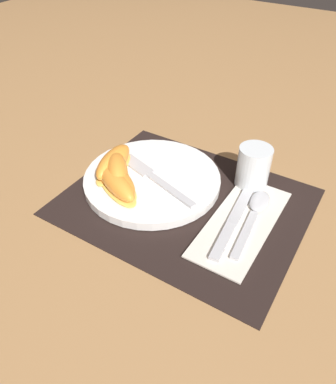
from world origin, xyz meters
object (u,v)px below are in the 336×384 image
(knife, at_px, (234,219))
(spoon, at_px, (256,209))
(citrus_wedge_0, at_px, (113,163))
(citrus_wedge_1, at_px, (117,171))
(citrus_wedge_3, at_px, (116,184))
(plate, at_px, (152,179))
(juice_glass, at_px, (253,169))
(fork, at_px, (152,176))
(citrus_wedge_2, at_px, (119,180))

(knife, distance_m, spoon, 0.05)
(citrus_wedge_0, bearing_deg, spoon, 9.90)
(citrus_wedge_0, bearing_deg, citrus_wedge_1, -38.23)
(citrus_wedge_1, height_order, citrus_wedge_3, citrus_wedge_1)
(citrus_wedge_3, bearing_deg, plate, 66.43)
(juice_glass, relative_size, citrus_wedge_0, 0.65)
(juice_glass, distance_m, fork, 0.19)
(juice_glass, xyz_separation_m, spoon, (0.04, -0.07, -0.03))
(juice_glass, bearing_deg, citrus_wedge_0, -153.02)
(knife, height_order, fork, fork)
(citrus_wedge_2, bearing_deg, juice_glass, 38.16)
(citrus_wedge_1, bearing_deg, plate, 39.68)
(knife, height_order, citrus_wedge_1, citrus_wedge_1)
(fork, xyz_separation_m, citrus_wedge_3, (-0.03, -0.07, 0.01))
(citrus_wedge_0, bearing_deg, citrus_wedge_3, -47.01)
(citrus_wedge_2, height_order, citrus_wedge_3, citrus_wedge_3)
(citrus_wedge_0, bearing_deg, knife, 1.78)
(knife, xyz_separation_m, fork, (-0.18, 0.01, 0.01))
(spoon, xyz_separation_m, citrus_wedge_2, (-0.23, -0.08, 0.02))
(knife, bearing_deg, fork, 176.01)
(knife, bearing_deg, citrus_wedge_3, -165.54)
(spoon, bearing_deg, citrus_wedge_0, -170.10)
(plate, bearing_deg, fork, -74.99)
(plate, relative_size, citrus_wedge_2, 2.15)
(knife, relative_size, fork, 1.09)
(spoon, distance_m, citrus_wedge_3, 0.25)
(knife, relative_size, citrus_wedge_2, 1.76)
(citrus_wedge_1, bearing_deg, spoon, 14.72)
(knife, xyz_separation_m, citrus_wedge_0, (-0.25, -0.01, 0.03))
(citrus_wedge_3, bearing_deg, spoon, 22.07)
(citrus_wedge_1, bearing_deg, citrus_wedge_2, -42.22)
(juice_glass, xyz_separation_m, fork, (-0.16, -0.10, -0.02))
(citrus_wedge_3, bearing_deg, citrus_wedge_2, 102.24)
(spoon, bearing_deg, citrus_wedge_1, -165.28)
(citrus_wedge_0, bearing_deg, citrus_wedge_2, -39.99)
(fork, bearing_deg, citrus_wedge_1, -143.10)
(juice_glass, bearing_deg, citrus_wedge_2, -141.84)
(plate, xyz_separation_m, citrus_wedge_0, (-0.07, -0.02, 0.03))
(fork, xyz_separation_m, citrus_wedge_1, (-0.05, -0.04, 0.02))
(plate, bearing_deg, juice_glass, 30.69)
(juice_glass, bearing_deg, citrus_wedge_1, -147.01)
(citrus_wedge_0, xyz_separation_m, citrus_wedge_2, (0.04, -0.03, -0.00))
(citrus_wedge_1, bearing_deg, knife, 6.48)
(knife, xyz_separation_m, citrus_wedge_3, (-0.21, -0.05, 0.03))
(spoon, xyz_separation_m, citrus_wedge_0, (-0.27, -0.05, 0.03))
(plate, height_order, citrus_wedge_2, citrus_wedge_2)
(knife, height_order, citrus_wedge_2, citrus_wedge_2)
(citrus_wedge_3, bearing_deg, juice_glass, 40.70)
(plate, xyz_separation_m, knife, (0.18, -0.02, -0.00))
(knife, xyz_separation_m, citrus_wedge_1, (-0.23, -0.03, 0.03))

